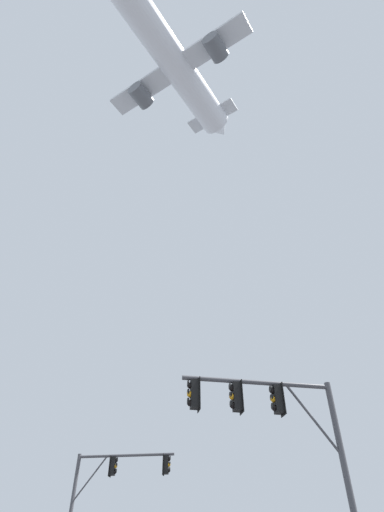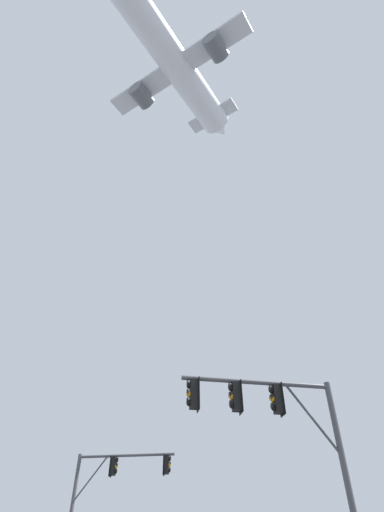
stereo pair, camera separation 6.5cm
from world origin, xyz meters
The scene contains 3 objects.
signal_pole_near centered at (3.67, 8.05, 5.07)m, with size 5.16×0.90×6.61m.
signal_pole_far centered at (-3.09, 19.68, 4.97)m, with size 5.45×1.21×6.68m.
airplane centered at (-0.84, 20.87, 53.87)m, with size 19.09×23.93×7.41m.
Camera 1 is at (0.24, -5.24, 1.46)m, focal length 28.36 mm.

